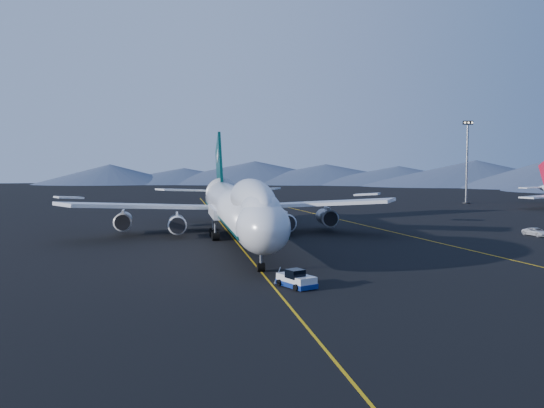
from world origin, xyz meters
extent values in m
plane|color=black|center=(0.00, 0.00, 0.00)|extent=(500.00, 500.00, 0.00)
cube|color=gold|center=(0.00, 0.00, 0.01)|extent=(0.25, 220.00, 0.01)
cube|color=gold|center=(30.00, 10.00, 0.01)|extent=(28.08, 198.09, 0.01)
cone|color=#45526B|center=(-40.81, 231.43, 6.00)|extent=(100.00, 100.00, 12.00)
cone|color=#45526B|center=(36.76, 232.11, 6.00)|extent=(100.00, 100.00, 12.00)
cone|color=#45526B|center=(110.33, 207.49, 6.00)|extent=(100.00, 100.00, 12.00)
cylinder|color=silver|center=(0.00, 0.00, 5.60)|extent=(6.50, 56.00, 6.50)
ellipsoid|color=silver|center=(0.00, -28.00, 5.60)|extent=(6.50, 10.40, 6.50)
ellipsoid|color=silver|center=(0.00, -18.50, 8.10)|extent=(5.13, 25.16, 5.85)
cube|color=black|center=(0.00, -30.00, 6.80)|extent=(3.60, 1.61, 1.29)
cone|color=silver|center=(0.00, 33.00, 6.40)|extent=(6.50, 12.00, 6.50)
cube|color=#03322E|center=(0.00, 1.00, 4.70)|extent=(6.24, 60.00, 1.10)
cube|color=silver|center=(0.00, 5.50, 4.50)|extent=(7.50, 13.00, 1.60)
cube|color=silver|center=(-14.50, 11.50, 5.20)|extent=(30.62, 23.28, 2.83)
cube|color=silver|center=(14.50, 11.50, 5.20)|extent=(30.62, 23.28, 2.83)
cylinder|color=slate|center=(-9.50, 7.50, 2.40)|extent=(2.90, 5.50, 2.90)
cylinder|color=slate|center=(-19.00, 14.00, 2.40)|extent=(2.90, 5.50, 2.90)
cylinder|color=slate|center=(9.50, 7.50, 2.40)|extent=(2.90, 5.50, 2.90)
cylinder|color=slate|center=(19.00, 14.00, 2.40)|extent=(2.90, 5.50, 2.90)
cube|color=#03322E|center=(0.00, 32.00, 11.40)|extent=(0.55, 14.11, 15.94)
cube|color=silver|center=(-7.50, 34.50, 6.80)|extent=(12.39, 9.47, 0.98)
cube|color=silver|center=(7.50, 34.50, 6.80)|extent=(12.39, 9.47, 0.98)
cylinder|color=black|center=(0.00, -26.50, 0.55)|extent=(0.90, 1.10, 1.10)
cube|color=silver|center=(2.40, -35.83, 0.76)|extent=(3.87, 4.98, 1.11)
cube|color=navy|center=(2.40, -35.83, 0.35)|extent=(4.05, 5.21, 0.51)
cube|color=black|center=(2.40, -35.83, 1.57)|extent=(2.15, 2.15, 0.91)
imported|color=silver|center=(53.27, -1.42, 0.70)|extent=(3.27, 5.42, 1.41)
cylinder|color=black|center=(78.04, 71.63, 0.19)|extent=(2.31, 2.31, 0.38)
cylinder|color=slate|center=(78.04, 71.63, 12.01)|extent=(0.67, 0.67, 24.02)
cube|color=black|center=(78.04, 71.63, 24.30)|extent=(3.07, 0.77, 1.15)
camera|label=1|loc=(-11.09, -98.34, 13.81)|focal=40.00mm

